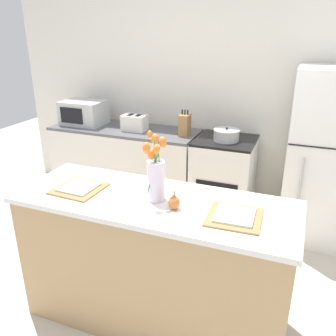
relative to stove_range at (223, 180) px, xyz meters
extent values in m
plane|color=beige|center=(-0.10, -1.60, -0.45)|extent=(10.00, 10.00, 0.00)
cube|color=silver|center=(-0.10, 0.40, 0.90)|extent=(5.20, 0.08, 2.70)
cube|color=tan|center=(-0.10, -1.60, 0.01)|extent=(1.76, 0.62, 0.92)
cube|color=silver|center=(-0.10, -1.60, 0.49)|extent=(1.80, 0.66, 0.03)
cube|color=silver|center=(-1.16, 0.00, -0.01)|extent=(1.68, 0.60, 0.88)
cube|color=#515156|center=(-1.16, 0.00, 0.44)|extent=(1.68, 0.60, 0.03)
cube|color=silver|center=(0.00, 0.00, -0.01)|extent=(0.60, 0.60, 0.88)
cube|color=black|center=(0.00, 0.00, 0.44)|extent=(0.60, 0.60, 0.02)
cube|color=black|center=(0.00, -0.30, -0.05)|extent=(0.42, 0.01, 0.29)
cube|color=white|center=(0.95, 0.00, 0.37)|extent=(0.68, 0.64, 1.65)
cube|color=black|center=(0.95, -0.32, 0.57)|extent=(0.67, 0.01, 0.01)
cylinder|color=#B2B5B7|center=(0.76, -0.34, 0.11)|extent=(0.02, 0.02, 0.72)
cylinder|color=silver|center=(-0.08, -1.60, 0.63)|extent=(0.11, 0.11, 0.26)
cylinder|color=#569E4C|center=(-0.05, -1.60, 0.72)|extent=(0.04, 0.01, 0.30)
ellipsoid|color=orange|center=(-0.04, -1.60, 0.89)|extent=(0.04, 0.04, 0.06)
cylinder|color=#569E4C|center=(-0.07, -1.58, 0.71)|extent=(0.04, 0.09, 0.27)
ellipsoid|color=orange|center=(-0.05, -1.54, 0.86)|extent=(0.03, 0.03, 0.05)
cylinder|color=#569E4C|center=(-0.08, -1.59, 0.72)|extent=(0.05, 0.10, 0.29)
ellipsoid|color=orange|center=(-0.11, -1.55, 0.88)|extent=(0.04, 0.04, 0.07)
cylinder|color=#569E4C|center=(-0.11, -1.59, 0.74)|extent=(0.05, 0.03, 0.33)
ellipsoid|color=orange|center=(-0.13, -1.58, 0.92)|extent=(0.03, 0.03, 0.05)
cylinder|color=#569E4C|center=(-0.09, -1.61, 0.68)|extent=(0.03, 0.02, 0.22)
ellipsoid|color=orange|center=(-0.10, -1.62, 0.81)|extent=(0.04, 0.04, 0.07)
cylinder|color=#569E4C|center=(-0.09, -1.62, 0.71)|extent=(0.05, 0.11, 0.27)
ellipsoid|color=orange|center=(-0.11, -1.67, 0.87)|extent=(0.05, 0.05, 0.07)
cylinder|color=#569E4C|center=(-0.07, -1.62, 0.70)|extent=(0.03, 0.06, 0.27)
ellipsoid|color=orange|center=(-0.06, -1.64, 0.85)|extent=(0.04, 0.04, 0.06)
ellipsoid|color=#C66B33|center=(0.06, -1.67, 0.55)|extent=(0.07, 0.07, 0.08)
cone|color=#C66B33|center=(0.06, -1.67, 0.59)|extent=(0.04, 0.04, 0.03)
cylinder|color=brown|center=(0.06, -1.67, 0.61)|extent=(0.01, 0.01, 0.02)
cube|color=olive|center=(-0.62, -1.65, 0.51)|extent=(0.32, 0.32, 0.01)
cube|color=silver|center=(-0.62, -1.65, 0.52)|extent=(0.23, 0.23, 0.01)
cube|color=olive|center=(0.42, -1.65, 0.51)|extent=(0.32, 0.32, 0.01)
cube|color=silver|center=(0.42, -1.65, 0.52)|extent=(0.23, 0.23, 0.01)
cube|color=silver|center=(-1.01, -0.04, 0.54)|extent=(0.26, 0.18, 0.17)
cube|color=black|center=(-1.05, -0.04, 0.62)|extent=(0.05, 0.11, 0.01)
cube|color=black|center=(-0.96, -0.04, 0.62)|extent=(0.05, 0.11, 0.01)
cube|color=black|center=(-1.15, -0.04, 0.56)|extent=(0.02, 0.02, 0.02)
cylinder|color=#B2B5B7|center=(0.01, -0.04, 0.50)|extent=(0.25, 0.25, 0.10)
cylinder|color=#B2B5B7|center=(0.01, -0.04, 0.56)|extent=(0.26, 0.26, 0.01)
sphere|color=black|center=(0.01, -0.04, 0.58)|extent=(0.02, 0.02, 0.02)
cube|color=#B7BABC|center=(-1.68, 0.00, 0.59)|extent=(0.48, 0.36, 0.27)
cube|color=black|center=(-1.72, -0.18, 0.59)|extent=(0.29, 0.01, 0.18)
cube|color=#A37547|center=(-0.44, -0.01, 0.56)|extent=(0.10, 0.14, 0.22)
cylinder|color=black|center=(-0.47, -0.01, 0.70)|extent=(0.01, 0.01, 0.05)
cylinder|color=black|center=(-0.44, -0.01, 0.70)|extent=(0.01, 0.01, 0.05)
cylinder|color=black|center=(-0.41, -0.01, 0.70)|extent=(0.01, 0.01, 0.05)
camera|label=1|loc=(0.72, -3.43, 1.52)|focal=38.00mm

